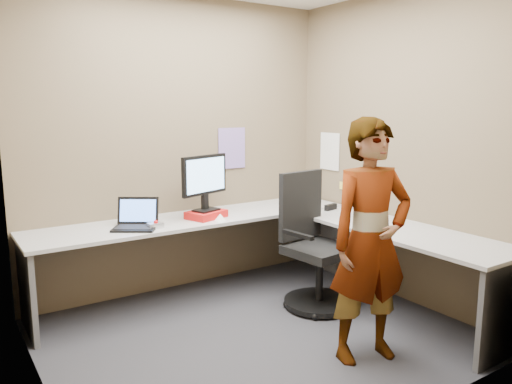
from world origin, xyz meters
TOP-DOWN VIEW (x-y plane):
  - ground at (0.00, 0.00)m, footprint 3.00×3.00m
  - wall_back at (0.00, 1.30)m, footprint 3.00×0.00m
  - wall_right at (1.50, 0.00)m, footprint 0.00×2.70m
  - wall_left at (-1.50, 0.00)m, footprint 0.00×2.70m
  - desk at (0.44, 0.39)m, footprint 2.98×2.58m
  - paper_ream at (0.05, 0.90)m, footprint 0.38×0.33m
  - monitor at (0.05, 0.92)m, footprint 0.50×0.23m
  - laptop at (-0.59, 0.90)m, footprint 0.44×0.42m
  - trackball_mouse at (-0.47, 0.80)m, footprint 0.12×0.08m
  - origami at (0.11, 0.75)m, footprint 0.10×0.10m
  - stapler at (1.21, 0.55)m, footprint 0.15×0.07m
  - flower at (1.30, 0.30)m, footprint 0.07×0.07m
  - calendar_purple at (0.55, 1.29)m, footprint 0.30×0.01m
  - calendar_white at (1.49, 0.90)m, footprint 0.01×0.28m
  - sticky_note_a at (1.49, 0.55)m, footprint 0.01×0.07m
  - sticky_note_b at (1.49, 0.60)m, footprint 0.01×0.07m
  - sticky_note_c at (1.49, 0.48)m, footprint 0.01×0.07m
  - sticky_note_d at (1.49, 0.70)m, footprint 0.01×0.07m
  - office_chair at (0.73, 0.22)m, footprint 0.62×0.60m
  - person at (0.45, -0.68)m, footprint 0.67×0.51m

SIDE VIEW (x-z plane):
  - ground at x=0.00m, z-range 0.00..0.00m
  - office_chair at x=0.73m, z-range -0.10..1.03m
  - desk at x=0.44m, z-range 0.22..0.95m
  - trackball_mouse at x=-0.47m, z-range 0.72..0.79m
  - stapler at x=1.21m, z-range 0.73..0.78m
  - origami at x=0.11m, z-range 0.73..0.79m
  - paper_ream at x=0.05m, z-range 0.73..0.79m
  - laptop at x=-0.59m, z-range 0.67..0.91m
  - sticky_note_c at x=1.49m, z-range 0.76..0.84m
  - sticky_note_b at x=1.49m, z-range 0.78..0.86m
  - person at x=0.45m, z-range 0.00..1.65m
  - flower at x=1.30m, z-range 0.77..0.98m
  - sticky_note_d at x=1.49m, z-range 0.88..0.96m
  - sticky_note_a at x=1.49m, z-range 0.91..0.99m
  - monitor at x=0.05m, z-range 0.84..1.33m
  - calendar_white at x=1.49m, z-range 1.06..1.44m
  - calendar_purple at x=0.55m, z-range 1.10..1.50m
  - wall_back at x=0.00m, z-range -0.15..2.85m
  - wall_right at x=1.50m, z-range 0.00..2.70m
  - wall_left at x=-1.50m, z-range 0.00..2.70m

